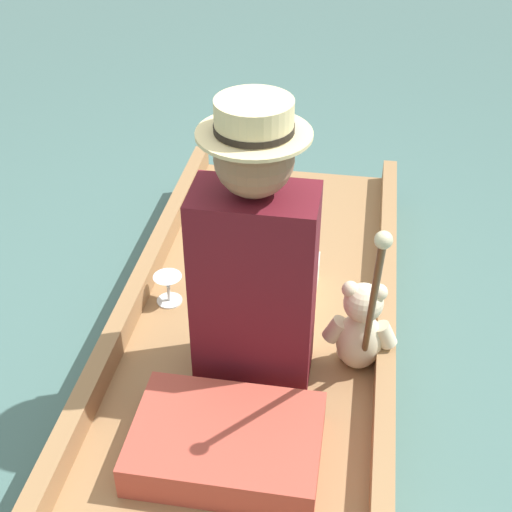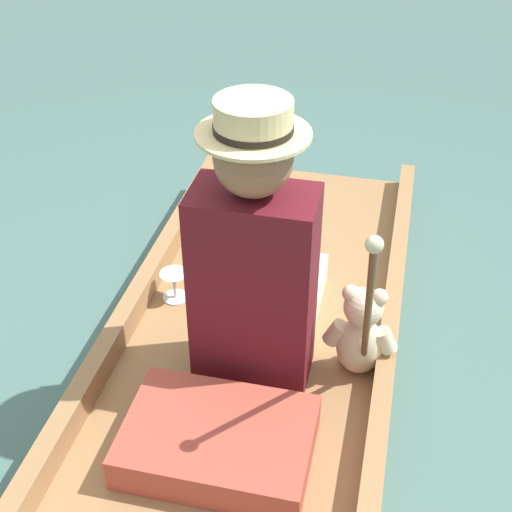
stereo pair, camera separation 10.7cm
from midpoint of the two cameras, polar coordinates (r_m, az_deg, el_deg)
ground_plane at (r=2.52m, az=-1.70°, el=-9.96°), size 16.00×16.00×0.00m
punt_boat at (r=2.46m, az=-1.74°, el=-8.62°), size 0.95×2.50×0.24m
seat_cushion at (r=2.08m, az=-3.91°, el=-14.72°), size 0.53×0.37×0.11m
seated_person at (r=2.16m, az=-1.30°, el=-0.88°), size 0.36×0.69×0.93m
teddy_bear at (r=2.27m, az=7.01°, el=-5.78°), size 0.24×0.14×0.34m
wine_glass at (r=2.58m, az=-8.24°, el=-2.23°), size 0.10×0.10×0.11m
walking_cane at (r=1.93m, az=7.78°, el=-3.54°), size 0.04×0.38×0.76m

